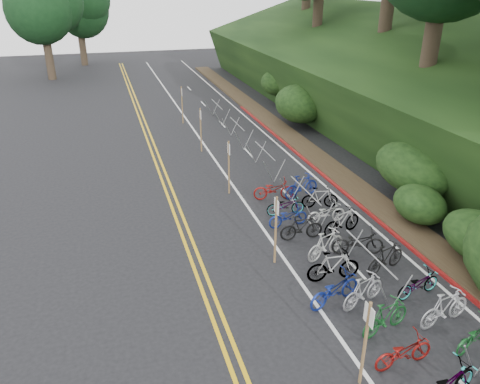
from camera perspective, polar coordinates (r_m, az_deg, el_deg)
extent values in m
plane|color=black|center=(12.66, 9.90, -20.75)|extent=(120.00, 120.00, 0.00)
cube|color=gold|center=(20.06, -8.19, -2.19)|extent=(0.12, 80.00, 0.01)
cube|color=gold|center=(20.10, -7.34, -2.09)|extent=(0.12, 80.00, 0.01)
cube|color=silver|center=(20.66, 0.46, -1.11)|extent=(0.12, 80.00, 0.01)
cube|color=silver|center=(22.13, 10.93, 0.24)|extent=(0.12, 80.00, 0.01)
cube|color=silver|center=(16.61, 13.66, -8.77)|extent=(0.10, 1.60, 0.01)
cube|color=silver|center=(21.31, 5.88, -0.41)|extent=(0.10, 1.60, 0.01)
cube|color=silver|center=(26.53, 1.05, 4.81)|extent=(0.10, 1.60, 0.01)
cube|color=silver|center=(32.03, -2.19, 8.26)|extent=(0.10, 1.60, 0.01)
cube|color=silver|center=(37.68, -4.50, 10.68)|extent=(0.10, 1.60, 0.01)
cube|color=silver|center=(43.43, -6.23, 12.45)|extent=(0.10, 1.60, 0.01)
cube|color=maroon|center=(23.97, 9.88, 2.36)|extent=(0.25, 28.00, 0.10)
cube|color=black|center=(35.34, 14.79, 13.69)|extent=(12.32, 44.00, 9.11)
cube|color=#382819|center=(32.94, 3.44, 8.83)|extent=(1.40, 44.00, 0.16)
ellipsoid|color=#284C19|center=(17.73, 27.26, -4.87)|extent=(2.00, 2.80, 1.60)
ellipsoid|color=#284C19|center=(21.43, 20.36, 2.76)|extent=(2.60, 3.64, 2.08)
ellipsoid|color=#284C19|center=(26.65, 15.18, 8.53)|extent=(2.20, 3.08, 1.76)
ellipsoid|color=#284C19|center=(31.28, 7.22, 10.64)|extent=(3.00, 4.20, 2.40)
ellipsoid|color=#284C19|center=(36.92, 4.53, 13.13)|extent=(2.40, 3.36, 1.92)
ellipsoid|color=#284C19|center=(40.94, 4.29, 15.22)|extent=(2.80, 3.92, 2.24)
ellipsoid|color=#284C19|center=(19.65, 21.04, -1.36)|extent=(1.80, 2.52, 1.44)
ellipsoid|color=#284C19|center=(30.25, 12.76, 11.80)|extent=(3.20, 4.48, 2.56)
cylinder|color=#2D2319|center=(25.37, 22.02, 14.82)|extent=(0.81, 0.81, 5.83)
cylinder|color=#2D2319|center=(33.20, 17.32, 19.25)|extent=(0.85, 0.85, 6.60)
cylinder|color=#2D2319|center=(39.78, 9.36, 19.23)|extent=(0.79, 0.79, 5.44)
cylinder|color=#2D2319|center=(48.00, 8.04, 21.45)|extent=(0.83, 0.83, 6.21)
cylinder|color=#2D2319|center=(50.45, -22.32, 15.42)|extent=(0.77, 0.77, 5.05)
ellipsoid|color=black|center=(50.07, -23.20, 20.58)|extent=(6.90, 6.90, 6.56)
cylinder|color=#2D2319|center=(58.23, -18.67, 16.73)|extent=(0.75, 0.75, 4.66)
ellipsoid|color=black|center=(57.91, -19.25, 20.77)|extent=(6.04, 6.04, 5.74)
cylinder|color=gray|center=(13.14, 26.18, -18.03)|extent=(0.57, 0.04, 1.12)
cylinder|color=gray|center=(15.25, 15.58, -7.14)|extent=(0.05, 3.00, 0.05)
cylinder|color=gray|center=(14.47, 17.22, -12.00)|extent=(0.58, 0.04, 1.13)
cylinder|color=gray|center=(14.76, 19.08, -11.50)|extent=(0.58, 0.04, 1.13)
cylinder|color=gray|center=(16.44, 12.02, -6.63)|extent=(0.58, 0.04, 1.13)
cylinder|color=gray|center=(16.69, 13.73, -6.31)|extent=(0.58, 0.04, 1.13)
cylinder|color=gray|center=(19.13, 7.96, 0.26)|extent=(0.05, 3.00, 0.05)
cylinder|color=gray|center=(18.13, 8.83, -3.24)|extent=(0.58, 0.04, 1.13)
cylinder|color=gray|center=(18.36, 10.42, -3.00)|extent=(0.58, 0.04, 1.13)
cylinder|color=gray|center=(20.43, 5.58, 0.24)|extent=(0.58, 0.04, 1.13)
cylinder|color=gray|center=(20.63, 7.02, 0.42)|extent=(0.58, 0.04, 1.13)
cylinder|color=gray|center=(23.44, 3.04, 5.06)|extent=(0.05, 3.00, 0.05)
cylinder|color=gray|center=(22.32, 3.51, 2.46)|extent=(0.58, 0.04, 1.13)
cylinder|color=gray|center=(22.50, 4.85, 2.60)|extent=(0.58, 0.04, 1.13)
cylinder|color=gray|center=(24.80, 1.33, 4.78)|extent=(0.58, 0.04, 1.13)
cylinder|color=gray|center=(24.96, 2.56, 4.90)|extent=(0.58, 0.04, 1.13)
cylinder|color=gray|center=(27.98, -0.36, 8.32)|extent=(0.05, 3.00, 0.05)
cylinder|color=gray|center=(26.79, -0.11, 6.30)|extent=(0.58, 0.04, 1.13)
cylinder|color=gray|center=(26.94, 1.05, 6.40)|extent=(0.58, 0.04, 1.13)
cylinder|color=gray|center=(29.36, -1.66, 7.93)|extent=(0.58, 0.04, 1.13)
cylinder|color=gray|center=(29.50, -0.59, 8.02)|extent=(0.58, 0.04, 1.13)
cylinder|color=gray|center=(32.65, -2.84, 10.65)|extent=(0.05, 3.00, 0.05)
cylinder|color=gray|center=(31.41, -2.70, 9.01)|extent=(0.58, 0.04, 1.13)
cylinder|color=gray|center=(31.55, -1.70, 9.09)|extent=(0.58, 0.04, 1.13)
cylinder|color=gray|center=(34.05, -3.86, 10.20)|extent=(0.58, 0.04, 1.13)
cylinder|color=gray|center=(34.17, -2.93, 10.28)|extent=(0.58, 0.04, 1.13)
cylinder|color=brown|center=(11.78, 14.98, -17.49)|extent=(0.08, 0.08, 2.39)
cube|color=silver|center=(11.24, 15.45, -14.27)|extent=(0.02, 0.40, 0.50)
cylinder|color=brown|center=(15.77, 4.37, -4.71)|extent=(0.08, 0.08, 2.50)
cube|color=silver|center=(15.35, 4.47, -1.77)|extent=(0.02, 0.40, 0.50)
cylinder|color=brown|center=(20.94, -1.37, 2.97)|extent=(0.08, 0.08, 2.50)
cube|color=silver|center=(20.63, -1.39, 5.30)|extent=(0.02, 0.40, 0.50)
cylinder|color=brown|center=(26.47, -4.80, 7.52)|extent=(0.08, 0.08, 2.50)
cube|color=silver|center=(26.22, -4.87, 9.40)|extent=(0.02, 0.40, 0.50)
cylinder|color=brown|center=(32.16, -7.07, 10.47)|extent=(0.08, 0.08, 2.50)
cube|color=silver|center=(31.96, -7.15, 12.03)|extent=(0.02, 0.40, 0.50)
imported|color=navy|center=(14.51, 11.44, -11.56)|extent=(1.18, 2.00, 0.99)
imported|color=slate|center=(12.48, 23.93, -20.64)|extent=(1.05, 1.94, 0.97)
imported|color=maroon|center=(13.00, 19.31, -17.89)|extent=(0.70, 1.71, 0.88)
imported|color=#144C1E|center=(14.24, 26.77, -15.28)|extent=(1.00, 1.69, 0.84)
imported|color=#144C1E|center=(13.81, 17.35, -14.33)|extent=(0.90, 1.77, 1.03)
imported|color=#9E9EA3|center=(14.65, 23.72, -12.78)|extent=(0.83, 1.88, 1.09)
imported|color=#9E9EA3|center=(14.63, 14.82, -11.53)|extent=(1.02, 1.77, 1.03)
imported|color=slate|center=(15.58, 20.90, -10.41)|extent=(0.83, 1.69, 0.85)
imported|color=slate|center=(15.49, 11.33, -8.82)|extent=(0.63, 1.82, 1.07)
imported|color=black|center=(16.39, 17.37, -7.63)|extent=(0.97, 1.77, 1.02)
imported|color=beige|center=(16.65, 10.41, -6.27)|extent=(1.09, 1.79, 1.04)
imported|color=black|center=(17.10, 14.17, -5.92)|extent=(1.09, 1.94, 0.97)
imported|color=black|center=(17.63, 7.51, -4.29)|extent=(0.57, 1.69, 1.00)
imported|color=slate|center=(18.23, 12.34, -3.51)|extent=(1.00, 1.87, 1.08)
imported|color=navy|center=(18.51, 5.88, -2.96)|extent=(0.69, 1.69, 0.87)
imported|color=beige|center=(19.01, 10.48, -2.50)|extent=(0.60, 1.65, 0.86)
imported|color=slate|center=(19.40, 5.57, -1.63)|extent=(0.68, 1.65, 0.85)
imported|color=slate|center=(20.17, 9.72, -0.67)|extent=(0.77, 1.63, 0.94)
imported|color=maroon|center=(20.69, 4.16, 0.32)|extent=(0.96, 1.91, 0.96)
imported|color=navy|center=(21.01, 7.51, 0.75)|extent=(0.98, 1.89, 1.09)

